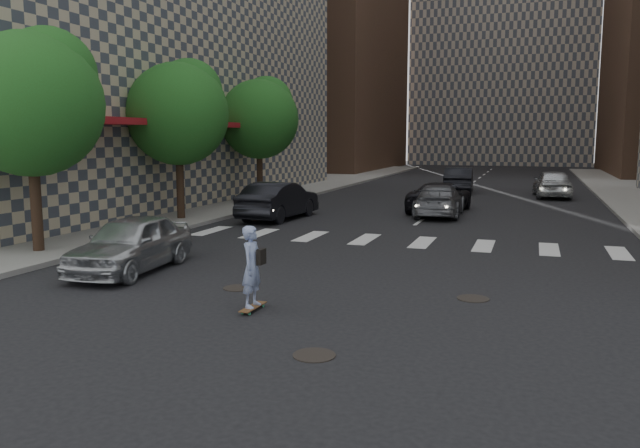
# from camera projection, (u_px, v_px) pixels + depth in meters

# --- Properties ---
(ground) EXTENTS (160.00, 160.00, 0.00)m
(ground) POSITION_uv_depth(u_px,v_px,m) (300.00, 309.00, 12.82)
(ground) COLOR black
(ground) RESTS_ON ground
(sidewalk_left) EXTENTS (13.00, 80.00, 0.15)m
(sidewalk_left) POSITION_uv_depth(u_px,v_px,m) (189.00, 197.00, 36.21)
(sidewalk_left) COLOR gray
(sidewalk_left) RESTS_ON ground
(tree_a) EXTENTS (4.20, 4.20, 6.60)m
(tree_a) POSITION_uv_depth(u_px,v_px,m) (34.00, 98.00, 18.16)
(tree_a) COLOR #382619
(tree_a) RESTS_ON sidewalk_left
(tree_b) EXTENTS (4.20, 4.20, 6.60)m
(tree_b) POSITION_uv_depth(u_px,v_px,m) (181.00, 109.00, 25.65)
(tree_b) COLOR #382619
(tree_b) RESTS_ON sidewalk_left
(tree_c) EXTENTS (4.20, 4.20, 6.60)m
(tree_c) POSITION_uv_depth(u_px,v_px,m) (261.00, 116.00, 33.14)
(tree_c) COLOR #382619
(tree_c) RESTS_ON sidewalk_left
(manhole_a) EXTENTS (0.70, 0.70, 0.02)m
(manhole_a) POSITION_uv_depth(u_px,v_px,m) (314.00, 355.00, 10.09)
(manhole_a) COLOR black
(manhole_a) RESTS_ON ground
(manhole_b) EXTENTS (0.70, 0.70, 0.02)m
(manhole_b) POSITION_uv_depth(u_px,v_px,m) (238.00, 288.00, 14.59)
(manhole_b) COLOR black
(manhole_b) RESTS_ON ground
(manhole_c) EXTENTS (0.70, 0.70, 0.02)m
(manhole_c) POSITION_uv_depth(u_px,v_px,m) (473.00, 298.00, 13.63)
(manhole_c) COLOR black
(manhole_c) RESTS_ON ground
(skateboarder) EXTENTS (0.44, 0.89, 1.75)m
(skateboarder) POSITION_uv_depth(u_px,v_px,m) (253.00, 267.00, 12.58)
(skateboarder) COLOR brown
(skateboarder) RESTS_ON ground
(silver_sedan) EXTENTS (2.13, 4.50, 1.49)m
(silver_sedan) POSITION_uv_depth(u_px,v_px,m) (131.00, 243.00, 16.36)
(silver_sedan) COLOR #B5B8BC
(silver_sedan) RESTS_ON ground
(traffic_car_a) EXTENTS (2.02, 4.99, 1.61)m
(traffic_car_a) POSITION_uv_depth(u_px,v_px,m) (279.00, 201.00, 26.78)
(traffic_car_a) COLOR black
(traffic_car_a) RESTS_ON ground
(traffic_car_b) EXTENTS (2.16, 4.93, 1.41)m
(traffic_car_b) POSITION_uv_depth(u_px,v_px,m) (440.00, 200.00, 27.85)
(traffic_car_b) COLOR #5A5C62
(traffic_car_b) RESTS_ON ground
(traffic_car_c) EXTENTS (2.65, 5.17, 1.40)m
(traffic_car_c) POSITION_uv_depth(u_px,v_px,m) (440.00, 197.00, 29.50)
(traffic_car_c) COLOR black
(traffic_car_c) RESTS_ON ground
(traffic_car_d) EXTENTS (2.29, 4.97, 1.65)m
(traffic_car_d) POSITION_uv_depth(u_px,v_px,m) (552.00, 183.00, 36.40)
(traffic_car_d) COLOR #AEB2B6
(traffic_car_d) RESTS_ON ground
(traffic_car_e) EXTENTS (2.03, 4.96, 1.60)m
(traffic_car_e) POSITION_uv_depth(u_px,v_px,m) (459.00, 180.00, 39.89)
(traffic_car_e) COLOR black
(traffic_car_e) RESTS_ON ground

